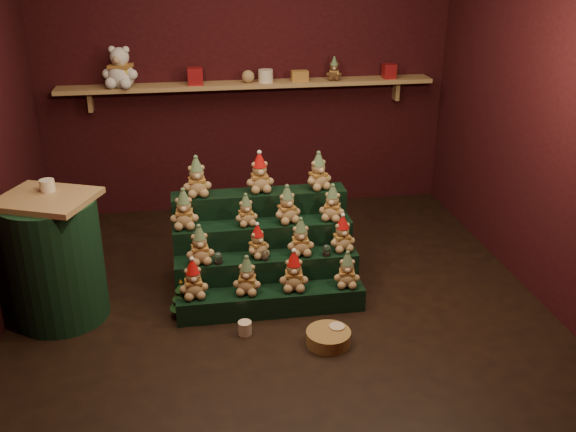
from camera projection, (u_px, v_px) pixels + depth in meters
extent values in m
plane|color=black|center=(278.00, 301.00, 4.97)|extent=(4.00, 4.00, 0.00)
cube|color=black|center=(247.00, 70.00, 6.28)|extent=(4.00, 0.10, 2.80)
cube|color=black|center=(352.00, 260.00, 2.56)|extent=(4.00, 0.10, 2.80)
cube|color=black|center=(552.00, 113.00, 4.72)|extent=(0.10, 4.00, 2.80)
cube|color=#A88454|center=(249.00, 84.00, 6.15)|extent=(3.60, 0.26, 0.04)
cube|color=#A88454|center=(90.00, 101.00, 6.04)|extent=(0.04, 0.12, 0.20)
cube|color=#A88454|center=(396.00, 90.00, 6.48)|extent=(0.04, 0.12, 0.20)
cube|color=black|center=(271.00, 301.00, 4.79)|extent=(1.40, 0.22, 0.18)
cube|color=black|center=(267.00, 277.00, 4.95)|extent=(1.40, 0.22, 0.36)
cube|color=black|center=(263.00, 254.00, 5.12)|extent=(1.40, 0.22, 0.54)
cube|color=black|center=(260.00, 232.00, 5.28)|extent=(1.40, 0.22, 0.72)
cylinder|color=black|center=(218.00, 262.00, 4.77)|extent=(0.06, 0.06, 0.03)
sphere|color=white|center=(218.00, 256.00, 4.75)|extent=(0.07, 0.07, 0.07)
cylinder|color=black|center=(265.00, 259.00, 4.82)|extent=(0.06, 0.06, 0.02)
sphere|color=white|center=(265.00, 254.00, 4.81)|extent=(0.06, 0.06, 0.06)
cylinder|color=black|center=(326.00, 254.00, 4.89)|extent=(0.06, 0.06, 0.02)
sphere|color=white|center=(327.00, 249.00, 4.87)|extent=(0.07, 0.07, 0.07)
cube|color=#A88454|center=(46.00, 199.00, 4.41)|extent=(0.78, 0.72, 0.04)
cylinder|color=black|center=(56.00, 261.00, 4.60)|extent=(0.67, 0.67, 0.91)
cylinder|color=beige|center=(47.00, 185.00, 4.48)|extent=(0.10, 0.10, 0.08)
cylinder|color=#482C19|center=(183.00, 314.00, 4.75)|extent=(0.09, 0.09, 0.05)
cone|color=#153B19|center=(182.00, 302.00, 4.71)|extent=(0.19, 0.19, 0.09)
cone|color=#153B19|center=(182.00, 294.00, 4.68)|extent=(0.14, 0.14, 0.08)
cone|color=#153B19|center=(181.00, 286.00, 4.66)|extent=(0.09, 0.09, 0.07)
cone|color=gold|center=(181.00, 281.00, 4.64)|extent=(0.03, 0.03, 0.03)
cylinder|color=beige|center=(245.00, 328.00, 4.54)|extent=(0.10, 0.10, 0.10)
cylinder|color=beige|center=(337.00, 332.00, 4.48)|extent=(0.11, 0.11, 0.11)
cylinder|color=olive|center=(328.00, 338.00, 4.43)|extent=(0.36, 0.36, 0.10)
cube|color=maroon|center=(195.00, 76.00, 6.02)|extent=(0.14, 0.14, 0.16)
cylinder|color=beige|center=(266.00, 76.00, 6.13)|extent=(0.14, 0.14, 0.12)
cube|color=maroon|center=(389.00, 71.00, 6.30)|extent=(0.12, 0.12, 0.14)
sphere|color=tan|center=(248.00, 76.00, 6.10)|extent=(0.12, 0.12, 0.12)
cube|color=orange|center=(300.00, 76.00, 6.18)|extent=(0.16, 0.10, 0.10)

